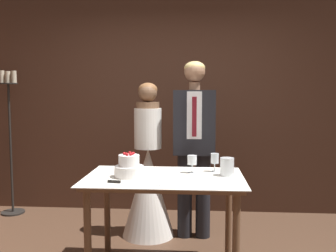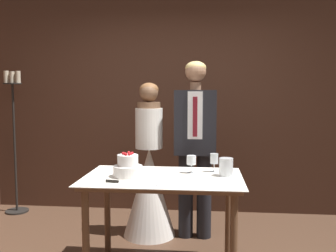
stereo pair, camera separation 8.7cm
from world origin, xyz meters
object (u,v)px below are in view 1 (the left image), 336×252
at_px(tiered_cake, 129,168).
at_px(hurricane_candle, 227,167).
at_px(wine_glass_near, 192,161).
at_px(cake_knife, 123,182).
at_px(groom, 194,139).
at_px(bride, 148,181).
at_px(candle_stand, 10,139).
at_px(wine_glass_middle, 215,159).
at_px(cake_table, 164,189).

height_order(tiered_cake, hurricane_candle, tiered_cake).
bearing_deg(wine_glass_near, cake_knife, -141.46).
distance_m(hurricane_candle, groom, 0.81).
xyz_separation_m(hurricane_candle, groom, (-0.27, 0.76, 0.13)).
distance_m(tiered_cake, bride, 0.91).
bearing_deg(bride, candle_stand, 161.57).
distance_m(tiered_cake, groom, 1.01).
distance_m(wine_glass_middle, hurricane_candle, 0.18).
bearing_deg(hurricane_candle, cake_table, -172.36).
bearing_deg(tiered_cake, cake_knife, -90.94).
relative_size(cake_knife, wine_glass_middle, 2.58).
bearing_deg(groom, cake_table, -106.03).
xyz_separation_m(cake_knife, groom, (0.52, 1.08, 0.19)).
bearing_deg(candle_stand, groom, -14.73).
xyz_separation_m(cake_table, groom, (0.24, 0.83, 0.30)).
xyz_separation_m(cake_table, hurricane_candle, (0.51, 0.07, 0.17)).
bearing_deg(cake_table, cake_knife, -138.57).
bearing_deg(bride, wine_glass_middle, -43.03).
bearing_deg(hurricane_candle, tiered_cake, -172.83).
bearing_deg(wine_glass_near, candle_stand, 150.44).
bearing_deg(cake_table, bride, 106.02).
distance_m(cake_knife, candle_stand, 2.40).
relative_size(tiered_cake, groom, 0.13).
distance_m(groom, candle_stand, 2.32).
relative_size(cake_table, groom, 0.71).
relative_size(cake_knife, hurricane_candle, 2.76).
bearing_deg(cake_knife, groom, 73.01).
relative_size(cake_table, candle_stand, 0.73).
relative_size(tiered_cake, candle_stand, 0.13).
xyz_separation_m(bride, groom, (0.47, -0.00, 0.44)).
distance_m(cake_table, groom, 0.91).
height_order(hurricane_candle, bride, bride).
bearing_deg(hurricane_candle, wine_glass_near, 163.45).
xyz_separation_m(wine_glass_middle, groom, (-0.18, 0.61, 0.09)).
relative_size(cake_table, wine_glass_middle, 8.07).
height_order(cake_table, cake_knife, cake_knife).
xyz_separation_m(cake_knife, candle_stand, (-1.72, 1.67, 0.10)).
bearing_deg(groom, bride, 179.95).
height_order(bride, candle_stand, candle_stand).
distance_m(wine_glass_middle, candle_stand, 2.70).
distance_m(cake_knife, wine_glass_middle, 0.85).
bearing_deg(hurricane_candle, groom, 109.62).
bearing_deg(groom, wine_glass_near, -91.25).
xyz_separation_m(wine_glass_middle, bride, (-0.65, 0.61, -0.35)).
bearing_deg(candle_stand, cake_table, -35.23).
bearing_deg(wine_glass_near, groom, 88.75).
xyz_separation_m(tiered_cake, cake_knife, (-0.00, -0.22, -0.07)).
bearing_deg(candle_stand, bride, -18.43).
relative_size(wine_glass_near, hurricane_candle, 1.01).
height_order(tiered_cake, bride, bride).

